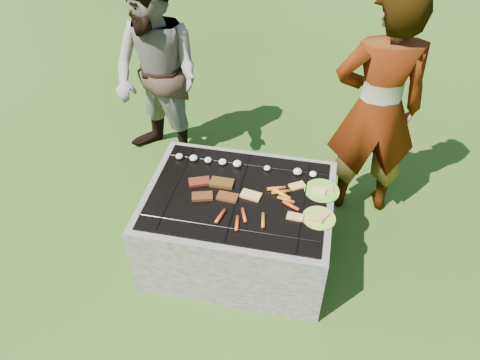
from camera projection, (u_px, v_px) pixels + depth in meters
The scene contains 10 objects.
lawn at pixel (239, 251), 3.63m from camera, with size 60.00×60.00×0.00m, color #234411.
fire_pit at pixel (239, 227), 3.44m from camera, with size 1.30×1.00×0.62m.
mushrooms at pixel (238, 164), 3.43m from camera, with size 1.05×0.06×0.04m.
pork_slabs at pixel (213, 188), 3.25m from camera, with size 0.39×0.27×0.02m.
sausages at pixel (267, 204), 3.13m from camera, with size 0.53×0.48×0.03m.
bread_on_grate at pixel (273, 198), 3.18m from camera, with size 0.45×0.39×0.02m.
plate_far at pixel (322, 191), 3.25m from camera, with size 0.32×0.32×0.03m.
plate_near at pixel (319, 218), 3.06m from camera, with size 0.26×0.26×0.03m.
cook at pixel (377, 110), 3.42m from camera, with size 0.68×0.45×1.87m, color gray.
bystander at pixel (157, 78), 3.91m from camera, with size 0.84×0.66×1.74m, color gray.
Camera 1 is at (0.48, -2.29, 2.83)m, focal length 35.00 mm.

